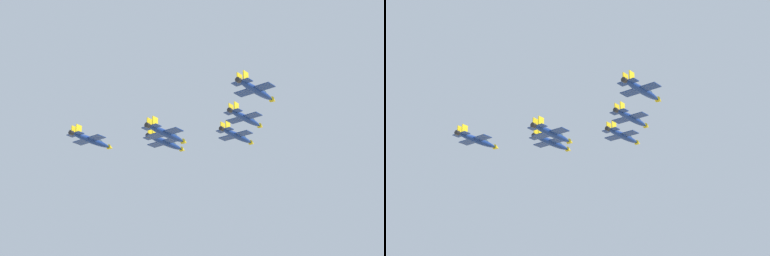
% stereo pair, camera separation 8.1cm
% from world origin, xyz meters
% --- Properties ---
extents(jet_lead, '(15.35, 13.92, 3.85)m').
position_xyz_m(jet_lead, '(28.67, 5.14, 98.76)').
color(jet_lead, navy).
extents(jet_left_wingman, '(15.09, 13.69, 3.79)m').
position_xyz_m(jet_left_wingman, '(32.56, -17.40, 94.73)').
color(jet_left_wingman, navy).
extents(jet_right_wingman, '(14.52, 13.05, 3.63)m').
position_xyz_m(jet_right_wingman, '(51.55, 5.35, 95.46)').
color(jet_right_wingman, navy).
extents(jet_left_outer, '(15.23, 13.63, 3.80)m').
position_xyz_m(jet_left_outer, '(36.46, -39.95, 93.81)').
color(jet_left_outer, navy).
extents(jet_right_outer, '(14.74, 13.32, 3.70)m').
position_xyz_m(jet_right_outer, '(74.42, 5.56, 93.83)').
color(jet_right_outer, navy).
extents(jet_slot_rear, '(15.25, 13.27, 3.77)m').
position_xyz_m(jet_slot_rear, '(55.44, -17.19, 88.94)').
color(jet_slot_rear, navy).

